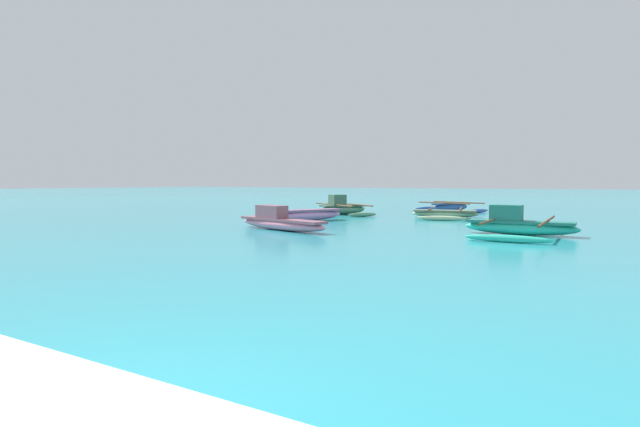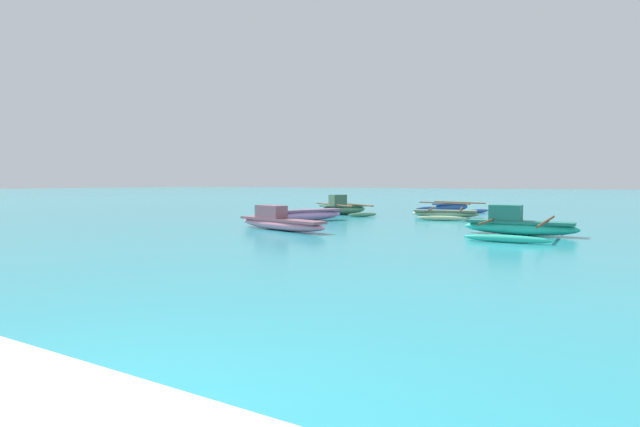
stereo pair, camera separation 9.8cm
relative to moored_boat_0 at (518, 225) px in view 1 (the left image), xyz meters
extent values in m
ellipsoid|color=#29BCA0|center=(0.06, 0.00, -0.08)|extent=(3.18, 0.70, 0.41)
cube|color=#237465|center=(0.06, 0.00, 0.09)|extent=(2.92, 0.67, 0.08)
cube|color=#237465|center=(-0.33, -0.01, 0.36)|extent=(0.90, 0.57, 0.46)
cylinder|color=brown|center=(0.77, 0.01, 0.15)|extent=(0.14, 4.28, 0.07)
cylinder|color=brown|center=(-0.65, -0.01, 0.15)|extent=(0.14, 4.28, 0.07)
ellipsoid|color=#29BCA0|center=(0.03, 2.14, -0.19)|extent=(2.18, 0.23, 0.20)
ellipsoid|color=#29BCA0|center=(0.09, -2.14, -0.19)|extent=(2.18, 0.23, 0.20)
ellipsoid|color=#315BA9|center=(-5.00, 10.50, -0.06)|extent=(1.42, 2.84, 0.45)
cube|color=navy|center=(-5.00, 10.50, 0.12)|extent=(1.33, 2.62, 0.08)
cylinder|color=brown|center=(-4.77, 11.11, 0.18)|extent=(3.01, 1.16, 0.07)
cylinder|color=brown|center=(-5.22, 9.90, 0.18)|extent=(3.01, 1.16, 0.07)
ellipsoid|color=#315BA9|center=(-6.49, 11.05, -0.19)|extent=(0.83, 1.84, 0.20)
ellipsoid|color=#315BA9|center=(-3.50, 9.96, -0.19)|extent=(0.83, 1.84, 0.20)
ellipsoid|color=#DF8DC9|center=(-8.09, 1.07, -0.05)|extent=(2.06, 3.43, 0.46)
cube|color=#875A7B|center=(-8.09, 1.07, 0.14)|extent=(1.92, 3.17, 0.08)
ellipsoid|color=#A4BC8D|center=(-3.95, 5.96, -0.12)|extent=(2.95, 1.39, 0.33)
cube|color=#67745A|center=(-3.95, 5.96, 0.00)|extent=(2.72, 1.31, 0.08)
cylinder|color=brown|center=(-3.32, 6.10, 0.06)|extent=(0.90, 3.64, 0.07)
cylinder|color=brown|center=(-4.57, 5.81, 0.06)|extent=(0.90, 3.64, 0.07)
ellipsoid|color=#A4BC8D|center=(-4.36, 7.77, -0.19)|extent=(1.97, 0.64, 0.20)
ellipsoid|color=#A4BC8D|center=(-3.53, 4.14, -0.19)|extent=(1.97, 0.64, 0.20)
ellipsoid|color=pink|center=(-6.77, -2.39, -0.10)|extent=(4.06, 1.68, 0.37)
cube|color=#8A5361|center=(-6.77, -2.39, 0.05)|extent=(3.74, 1.57, 0.08)
cube|color=#8A5361|center=(-7.26, -2.25, 0.29)|extent=(1.23, 0.79, 0.41)
ellipsoid|color=#5B936C|center=(-8.82, 5.65, -0.06)|extent=(2.01, 2.37, 0.45)
cube|color=#3E5D48|center=(-8.82, 5.65, 0.12)|extent=(1.87, 2.20, 0.08)
cube|color=#3E5D48|center=(-8.99, 5.41, 0.41)|extent=(0.94, 0.93, 0.49)
cylinder|color=brown|center=(-8.52, 6.08, 0.18)|extent=(3.22, 2.31, 0.07)
cylinder|color=brown|center=(-9.13, 5.22, 0.18)|extent=(3.22, 2.31, 0.07)
ellipsoid|color=#5B936C|center=(-10.41, 6.78, -0.19)|extent=(0.97, 1.26, 0.20)
ellipsoid|color=#5B936C|center=(-7.24, 4.53, -0.19)|extent=(0.97, 1.26, 0.20)
camera|label=1|loc=(2.42, -15.47, 1.26)|focal=28.00mm
camera|label=2|loc=(2.51, -15.42, 1.26)|focal=28.00mm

